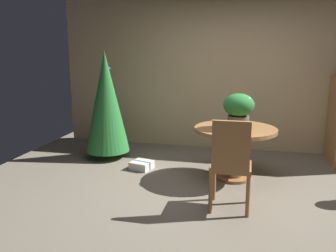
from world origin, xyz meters
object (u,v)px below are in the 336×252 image
Objects in this scene: flower_vase at (239,109)px; holiday_tree at (106,102)px; wooden_chair_near at (231,161)px; round_dining_table at (235,142)px; gift_box_cream at (142,165)px.

holiday_tree is (-2.06, 0.57, -0.06)m from flower_vase.
wooden_chair_near is at bearing -37.05° from holiday_tree.
holiday_tree reaches higher than flower_vase.
wooden_chair_near is (0.00, -1.01, 0.06)m from round_dining_table.
wooden_chair_near is at bearing -39.66° from gift_box_cream.
round_dining_table is 3.20× the size of gift_box_cream.
round_dining_table is 1.40m from gift_box_cream.
wooden_chair_near is 1.79m from gift_box_cream.
holiday_tree is (-2.03, 0.52, 0.40)m from round_dining_table.
flower_vase reaches higher than round_dining_table.
gift_box_cream is at bearing 174.33° from flower_vase.
holiday_tree is at bearing 148.41° from gift_box_cream.
flower_vase reaches higher than wooden_chair_near.
round_dining_table is 2.13m from holiday_tree.
round_dining_table is 0.64× the size of holiday_tree.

